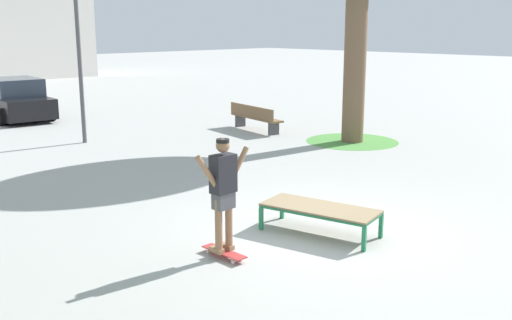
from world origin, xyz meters
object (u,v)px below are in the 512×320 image
at_px(car_black, 15,100).
at_px(park_bench, 255,117).
at_px(light_post, 76,8).
at_px(skateboard, 224,252).
at_px(skater, 223,187).
at_px(skate_box, 320,209).

xyz_separation_m(car_black, park_bench, (4.53, -7.96, -0.24)).
bearing_deg(light_post, skateboard, -107.00).
distance_m(skateboard, light_post, 10.60).
bearing_deg(skater, skateboard, -89.38).
bearing_deg(skater, light_post, 73.00).
height_order(skater, park_bench, skater).
relative_size(park_bench, light_post, 0.42).
height_order(skateboard, light_post, light_post).
relative_size(skate_box, skateboard, 2.52).
bearing_deg(park_bench, skate_box, -128.04).
relative_size(skater, car_black, 0.39).
distance_m(skateboard, park_bench, 10.82).
bearing_deg(skateboard, park_bench, 43.33).
height_order(skate_box, skater, skater).
distance_m(skate_box, skateboard, 1.86).
distance_m(skate_box, skater, 1.95).
bearing_deg(skater, park_bench, 43.32).
height_order(skate_box, light_post, light_post).
xyz_separation_m(skateboard, light_post, (2.90, 9.49, 3.75)).
height_order(skateboard, skater, skater).
height_order(skater, car_black, skater).
distance_m(skateboard, skater, 0.99).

